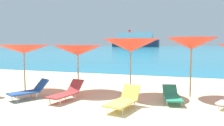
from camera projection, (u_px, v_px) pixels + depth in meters
name	position (u px, v px, depth m)	size (l,w,h in m)	color
ground_plane	(153.00, 78.00, 14.84)	(50.00, 100.00, 0.30)	beige
ocean_water	(185.00, 47.00, 222.76)	(650.00, 440.00, 0.02)	teal
umbrella_0	(24.00, 49.00, 9.88)	(2.40, 2.40, 2.04)	#9E7F59
umbrella_1	(78.00, 50.00, 9.71)	(2.22, 2.22, 2.03)	#9E7F59
umbrella_2	(131.00, 46.00, 9.02)	(2.24, 2.24, 2.27)	#9E7F59
umbrella_3	(191.00, 44.00, 8.66)	(2.07, 2.07, 2.33)	#9E7F59
lounge_chair_1	(172.00, 95.00, 8.06)	(0.85, 1.68, 0.50)	#268C66
lounge_chair_2	(29.00, 90.00, 8.49)	(1.16, 1.56, 0.70)	#1E478C
lounge_chair_3	(124.00, 100.00, 7.09)	(0.90, 1.57, 0.70)	#D8BF4C
lounge_chair_5	(67.00, 92.00, 8.20)	(0.81, 1.64, 0.70)	#A53333
cruise_ship	(135.00, 40.00, 256.32)	(54.78, 13.69, 19.41)	#262D47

